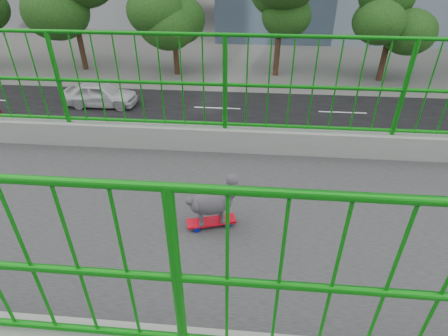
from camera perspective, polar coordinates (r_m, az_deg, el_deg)
name	(u,v)px	position (r m, az deg, el deg)	size (l,w,h in m)	color
road	(205,155)	(18.26, -3.03, 2.15)	(18.00, 90.00, 0.02)	black
footbridge	(58,319)	(5.33, -25.04, -21.05)	(3.00, 24.00, 7.00)	#2D2D2F
railing	(5,192)	(4.03, -31.54, -3.29)	(3.00, 24.00, 1.42)	gray
street_trees	(241,12)	(28.98, 2.67, 23.60)	(5.30, 60.40, 7.26)	black
skateboard	(211,222)	(3.36, -2.05, -8.59)	(0.25, 0.47, 0.06)	red
poodle	(214,200)	(3.20, -1.64, -5.11)	(0.31, 0.52, 0.44)	#2F2C31
car_1	(86,180)	(16.04, -21.16, -1.80)	(1.63, 4.68, 1.54)	silver
car_4	(101,94)	(25.04, -19.07, 11.08)	(1.86, 4.62, 1.57)	silver
car_5	(120,237)	(12.80, -16.21, -10.60)	(1.60, 4.60, 1.52)	black
car_6	(124,182)	(15.42, -15.67, -2.18)	(2.54, 5.50, 1.53)	#B00717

